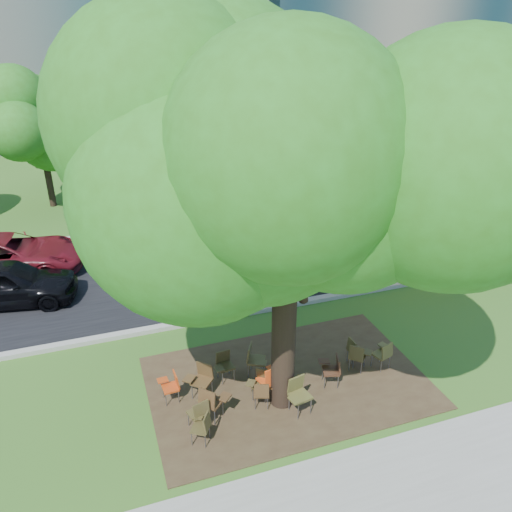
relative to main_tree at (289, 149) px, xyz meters
name	(u,v)px	position (x,y,z in m)	size (l,w,h in m)	color
ground	(245,379)	(-0.59, 1.13, -6.23)	(160.00, 160.00, 0.00)	#284E18
dirt_patch	(288,382)	(0.41, 0.63, -6.21)	(7.00, 4.50, 0.03)	#382819
asphalt_road	(188,266)	(-0.59, 8.13, -6.21)	(80.00, 8.00, 0.04)	black
kerb_near	(215,318)	(-0.59, 4.13, -6.16)	(80.00, 0.25, 0.14)	gray
kerb_far	(169,226)	(-0.59, 12.23, -6.16)	(80.00, 0.25, 0.14)	gray
bg_tree_2	(38,121)	(-5.59, 17.13, -2.01)	(4.80, 4.80, 6.62)	black
bg_tree_3	(309,96)	(7.41, 15.13, -1.20)	(5.60, 5.60, 7.84)	black
bg_tree_4	(451,105)	(15.41, 14.13, -1.88)	(5.00, 5.00, 6.85)	black
main_tree	(289,149)	(0.00, 0.00, 0.00)	(7.20, 7.20, 9.84)	black
school_bus	(382,221)	(6.63, 6.39, -4.65)	(11.32, 3.58, 2.72)	#E4A307
chair_0	(200,411)	(-2.08, -0.22, -5.70)	(0.58, 0.63, 0.84)	#473D1F
chair_1	(211,400)	(-1.77, -0.04, -5.64)	(0.81, 0.64, 0.94)	#472E19
chair_2	(202,425)	(-2.11, -0.62, -5.74)	(0.53, 0.67, 0.79)	#42391C
chair_3	(261,381)	(-0.43, 0.33, -5.73)	(0.69, 0.54, 0.80)	#443A1D
chair_4	(262,392)	(-0.51, -0.02, -5.75)	(0.60, 0.47, 0.77)	#452F18
chair_5	(298,392)	(0.23, -0.42, -5.64)	(0.64, 0.66, 0.94)	#4F4B22
chair_6	(333,367)	(1.45, 0.20, -5.69)	(0.53, 0.67, 0.87)	#3F2416
chair_7	(358,355)	(2.33, 0.47, -5.71)	(0.71, 0.57, 0.83)	#42381C
chair_8	(172,384)	(-2.50, 0.94, -5.73)	(0.50, 0.52, 0.80)	#AA3A12
chair_9	(202,377)	(-1.78, 0.87, -5.66)	(0.79, 0.63, 0.92)	#4B351B
chair_10	(254,358)	(-0.31, 1.18, -5.65)	(0.61, 0.77, 0.92)	brown
chair_11	(270,378)	(-0.20, 0.27, -5.64)	(0.65, 0.69, 0.95)	#CD4515
chair_12	(355,350)	(2.38, 0.71, -5.72)	(0.48, 0.52, 0.81)	#443B1D
chair_13	(384,352)	(3.02, 0.33, -5.70)	(0.57, 0.63, 0.84)	brown
chair_14	(224,363)	(-1.09, 1.29, -5.72)	(0.55, 0.54, 0.82)	#42391C
black_car	(6,283)	(-6.73, 7.33, -5.48)	(1.77, 4.40, 1.50)	black
bg_car_red	(8,255)	(-6.86, 9.63, -5.48)	(2.46, 5.33, 1.48)	#5E1019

